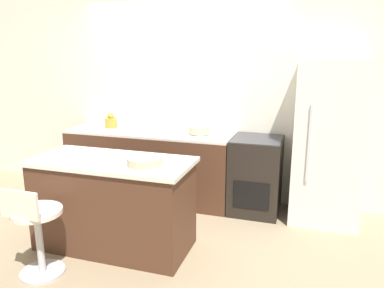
{
  "coord_description": "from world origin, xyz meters",
  "views": [
    {
      "loc": [
        1.62,
        -3.93,
        1.88
      ],
      "look_at": [
        0.46,
        -0.31,
        0.94
      ],
      "focal_mm": 35.0,
      "sensor_mm": 36.0,
      "label": 1
    }
  ],
  "objects": [
    {
      "name": "stool_chair",
      "position": [
        -0.51,
        -1.59,
        0.42
      ],
      "size": [
        0.42,
        0.42,
        0.83
      ],
      "color": "#B7B7BC",
      "rests_on": "ground_plane"
    },
    {
      "name": "back_counter",
      "position": [
        -0.32,
        0.33,
        0.45
      ],
      "size": [
        2.15,
        0.63,
        0.9
      ],
      "color": "#4C2D1E",
      "rests_on": "ground_plane"
    },
    {
      "name": "refrigerator",
      "position": [
        1.83,
        0.33,
        0.91
      ],
      "size": [
        0.73,
        0.67,
        1.82
      ],
      "color": "silver",
      "rests_on": "ground_plane"
    },
    {
      "name": "kettle",
      "position": [
        -0.89,
        0.38,
        0.98
      ],
      "size": [
        0.16,
        0.16,
        0.2
      ],
      "color": "#B29333",
      "rests_on": "back_counter"
    },
    {
      "name": "mixing_bowl",
      "position": [
        0.33,
        0.38,
        0.94
      ],
      "size": [
        0.27,
        0.27,
        0.09
      ],
      "color": "#C1B28E",
      "rests_on": "back_counter"
    },
    {
      "name": "wall_back",
      "position": [
        0.0,
        0.68,
        1.3
      ],
      "size": [
        8.0,
        0.06,
        2.6
      ],
      "color": "silver",
      "rests_on": "ground_plane"
    },
    {
      "name": "fruit_bowl",
      "position": [
        0.23,
        -1.01,
        0.93
      ],
      "size": [
        0.32,
        0.32,
        0.07
      ],
      "color": "#C1B28E",
      "rests_on": "kitchen_island"
    },
    {
      "name": "ground_plane",
      "position": [
        0.0,
        0.0,
        0.0
      ],
      "size": [
        14.0,
        14.0,
        0.0
      ],
      "primitive_type": "plane",
      "color": "#998466"
    },
    {
      "name": "kitchen_island",
      "position": [
        -0.14,
        -0.95,
        0.45
      ],
      "size": [
        1.53,
        0.71,
        0.89
      ],
      "color": "#4C2D1E",
      "rests_on": "ground_plane"
    },
    {
      "name": "oven_range",
      "position": [
        1.05,
        0.33,
        0.45
      ],
      "size": [
        0.58,
        0.64,
        0.9
      ],
      "color": "black",
      "rests_on": "ground_plane"
    }
  ]
}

